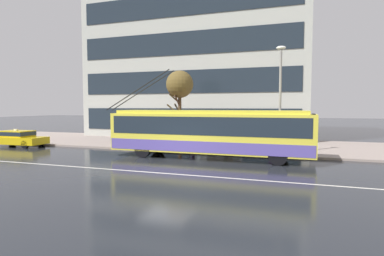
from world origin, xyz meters
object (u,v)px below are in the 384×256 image
Objects in this scene: taxi_far_behind at (17,138)px; bus_shelter at (216,123)px; pedestrian_at_shelter at (194,126)px; street_tree_bare at (180,85)px; street_lamp at (280,91)px; pedestrian_waiting_by_pole at (271,137)px; trolleybus at (209,132)px; pedestrian_approaching_curb at (158,126)px; pedestrian_walking_past at (228,126)px.

taxi_far_behind is 1.25× the size of bus_shelter.
street_tree_bare is (-1.48, 0.89, 3.14)m from pedestrian_at_shelter.
pedestrian_at_shelter is 3.58m from street_tree_bare.
street_tree_bare is (-3.38, 1.51, 2.80)m from bus_shelter.
street_tree_bare is at bearing 162.40° from street_lamp.
bus_shelter is 2.19× the size of pedestrian_waiting_by_pole.
trolleybus is 6.17m from pedestrian_approaching_curb.
trolleybus is at bearing -138.45° from pedestrian_waiting_by_pole.
taxi_far_behind is 16.72m from pedestrian_walking_past.
street_tree_bare is (-4.15, 1.32, 3.06)m from pedestrian_walking_past.
pedestrian_at_shelter is at bearing 170.77° from pedestrian_walking_past.
bus_shelter is 0.84m from pedestrian_walking_past.
taxi_far_behind is at bearing -170.56° from bus_shelter.
pedestrian_waiting_by_pole is (3.83, -0.08, -0.91)m from bus_shelter.
taxi_far_behind is 14.18m from pedestrian_at_shelter.
pedestrian_at_shelter is at bearing 120.81° from trolleybus.
street_tree_bare reaches higher than pedestrian_at_shelter.
pedestrian_waiting_by_pole is (3.06, -0.27, -0.64)m from pedestrian_walking_past.
pedestrian_waiting_by_pole is at bearing -6.99° from pedestrian_at_shelter.
pedestrian_approaching_curb is 5.51m from pedestrian_walking_past.
pedestrian_walking_past reaches higher than pedestrian_at_shelter.
street_lamp is (3.64, -1.15, 2.40)m from pedestrian_walking_past.
pedestrian_approaching_curb is 1.00× the size of pedestrian_walking_past.
street_lamp is at bearing 4.70° from taxi_far_behind.
pedestrian_waiting_by_pole is at bearing -5.02° from pedestrian_walking_past.
street_tree_bare reaches higher than pedestrian_approaching_curb.
pedestrian_at_shelter is (-2.25, 3.78, 0.08)m from trolleybus.
street_tree_bare reaches higher than trolleybus.
street_lamp is (4.05, 2.20, 2.55)m from trolleybus.
street_tree_bare reaches higher than bus_shelter.
pedestrian_at_shelter is 5.80m from pedestrian_waiting_by_pole.
pedestrian_approaching_curb is at bearing 15.03° from taxi_far_behind.
pedestrian_approaching_curb is at bearing -138.76° from street_tree_bare.
taxi_far_behind is (-16.03, 0.55, -0.92)m from trolleybus.
pedestrian_approaching_curb is (-5.09, 3.49, 0.09)m from trolleybus.
street_lamp reaches higher than taxi_far_behind.
bus_shelter is 2.03m from pedestrian_at_shelter.
pedestrian_approaching_curb is 0.34× the size of street_tree_bare.
trolleybus is at bearing -1.96° from taxi_far_behind.
street_lamp is (4.41, -0.96, 2.14)m from bus_shelter.
street_tree_bare is at bearing 149.08° from pedestrian_at_shelter.
taxi_far_behind is at bearing -170.34° from pedestrian_walking_past.
trolleybus is at bearing -97.09° from pedestrian_walking_past.
bus_shelter is at bearing -18.25° from pedestrian_at_shelter.
taxi_far_behind is at bearing -166.79° from pedestrian_at_shelter.
trolleybus is 2.27× the size of street_tree_bare.
bus_shelter is 1.86× the size of pedestrian_approaching_curb.
pedestrian_waiting_by_pole is (3.47, 3.08, -0.49)m from trolleybus.
street_tree_bare is (-7.79, 2.47, 0.66)m from street_lamp.
street_lamp is 8.20m from street_tree_bare.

